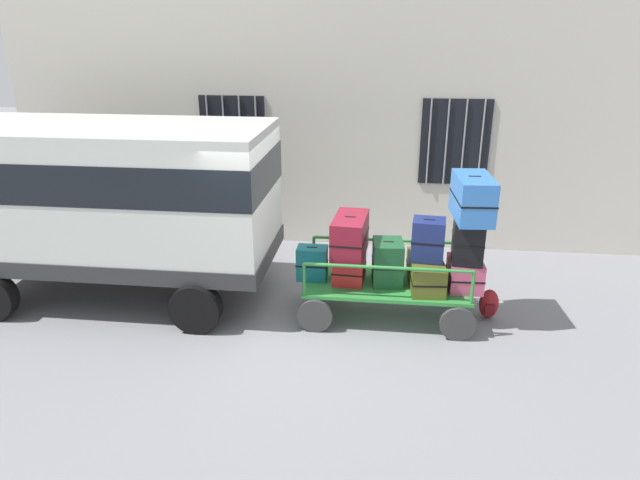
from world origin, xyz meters
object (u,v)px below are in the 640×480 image
Objects in this scene: suitcase_center_bottom at (388,262)px; backpack at (489,304)px; suitcase_left_bottom at (312,263)px; suitcase_right_middle at (468,238)px; luggage_cart at (386,289)px; suitcase_midleft_middle at (350,236)px; suitcase_right_bottom at (465,274)px; van at (112,194)px; suitcase_midright_bottom at (426,272)px; suitcase_right_top at (473,198)px; suitcase_midleft_bottom at (349,268)px; suitcase_midright_middle at (428,240)px.

suitcase_center_bottom is 1.59m from backpack.
suitcase_left_bottom is 2.17m from suitcase_right_middle.
suitcase_midleft_middle is (-0.53, -0.02, 0.79)m from luggage_cart.
suitcase_right_bottom is 1.34× the size of backpack.
van is 7.90× the size of suitcase_right_bottom.
suitcase_midright_bottom reaches higher than luggage_cart.
suitcase_midright_bottom is (4.57, -0.26, -0.89)m from van.
luggage_cart is 3.54× the size of suitcase_right_middle.
suitcase_right_middle is (1.06, -0.00, 0.40)m from suitcase_center_bottom.
suitcase_left_bottom is at bearing 176.70° from suitcase_midleft_middle.
suitcase_midright_bottom is 1.22m from suitcase_right_top.
suitcase_right_top reaches higher than suitcase_midleft_bottom.
suitcase_midright_bottom is (0.53, -0.03, 0.30)m from luggage_cart.
suitcase_midleft_middle is at bearing -176.17° from backpack.
suitcase_left_bottom is at bearing -4.39° from van.
van is at bearing 176.71° from suitcase_midright_bottom.
suitcase_center_bottom is 1.07m from suitcase_right_bottom.
suitcase_center_bottom reaches higher than suitcase_midleft_bottom.
suitcase_right_bottom is at bearing -0.32° from suitcase_midleft_middle.
suitcase_midleft_middle reaches higher than suitcase_midleft_bottom.
suitcase_right_middle is at bearing -2.58° from van.
suitcase_midleft_bottom is at bearing -179.52° from suitcase_center_bottom.
suitcase_midleft_bottom is at bearing -179.92° from suitcase_right_middle.
suitcase_right_middle reaches higher than suitcase_midright_middle.
van is at bearing 176.62° from suitcase_midright_middle.
suitcase_midleft_middle is 1.31× the size of suitcase_right_middle.
suitcase_right_middle reaches higher than suitcase_center_bottom.
suitcase_midleft_middle is 1.49× the size of suitcase_right_bottom.
luggage_cart is at bearing 2.40° from suitcase_midleft_middle.
suitcase_center_bottom is 0.67× the size of suitcase_right_top.
suitcase_left_bottom is 1.11× the size of backpack.
suitcase_center_bottom is at bearing 0.48° from suitcase_midleft_bottom.
backpack is (1.99, 0.11, -0.50)m from suitcase_midleft_bottom.
van is at bearing 178.69° from backpack.
suitcase_midleft_bottom is 0.64× the size of suitcase_midleft_middle.
suitcase_midright_middle is 0.53m from suitcase_right_middle.
suitcase_midright_middle reaches higher than suitcase_left_bottom.
luggage_cart is at bearing -0.45° from suitcase_left_bottom.
suitcase_right_middle is (5.10, -0.23, -0.38)m from van.
suitcase_center_bottom is 1.41× the size of backpack.
suitcase_left_bottom is 1.06m from suitcase_center_bottom.
suitcase_right_top is at bearing -159.24° from backpack.
suitcase_midleft_bottom is 2.06m from backpack.
suitcase_midright_bottom is at bearing -2.80° from luggage_cart.
van is 5.08× the size of suitcase_right_top.
suitcase_right_middle is at bearing -0.05° from suitcase_left_bottom.
suitcase_midright_middle is 0.86× the size of suitcase_right_middle.
suitcase_midleft_middle is 2.23m from backpack.
suitcase_right_middle is 0.59m from suitcase_right_top.
suitcase_midleft_bottom is (-0.53, 0.00, 0.30)m from luggage_cart.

